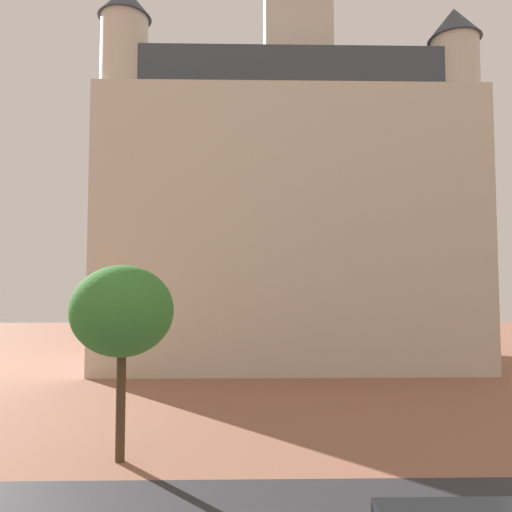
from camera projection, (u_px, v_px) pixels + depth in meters
The scene contains 2 objects.
landmark_building at pixel (286, 208), 34.34m from camera, with size 23.34×13.68×37.27m.
tree_curb_far at pixel (122, 312), 14.47m from camera, with size 3.00×3.00×5.68m.
Camera 1 is at (-0.26, -0.28, 5.04)m, focal length 34.55 mm.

